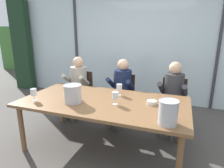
{
  "coord_description": "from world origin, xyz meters",
  "views": [
    {
      "loc": [
        0.99,
        -2.35,
        1.69
      ],
      "look_at": [
        0.0,
        0.35,
        0.89
      ],
      "focal_mm": 30.65,
      "sensor_mm": 36.0,
      "label": 1
    }
  ],
  "objects_px": {
    "ice_bucket_secondary": "(73,93)",
    "wine_glass_near_bucket": "(119,87)",
    "wine_glass_by_left_taster": "(115,96)",
    "chair_center": "(173,100)",
    "person_charcoal_jacket": "(173,93)",
    "chair_near_curtain": "(81,89)",
    "person_navy_polo": "(121,88)",
    "tasting_bowl": "(152,102)",
    "chair_left_of_center": "(123,94)",
    "ice_bucket_primary": "(168,112)",
    "wine_glass_center_pour": "(73,90)",
    "dining_table": "(104,104)",
    "person_beige_jumper": "(77,83)",
    "wine_glass_by_right_taster": "(34,93)"
  },
  "relations": [
    {
      "from": "person_charcoal_jacket",
      "to": "person_navy_polo",
      "type": "bearing_deg",
      "value": -174.49
    },
    {
      "from": "person_navy_polo",
      "to": "wine_glass_center_pour",
      "type": "distance_m",
      "value": 1.01
    },
    {
      "from": "person_navy_polo",
      "to": "ice_bucket_secondary",
      "type": "height_order",
      "value": "person_navy_polo"
    },
    {
      "from": "dining_table",
      "to": "chair_near_curtain",
      "type": "xyz_separation_m",
      "value": [
        -0.92,
        1.0,
        -0.16
      ]
    },
    {
      "from": "chair_center",
      "to": "ice_bucket_primary",
      "type": "bearing_deg",
      "value": -88.46
    },
    {
      "from": "wine_glass_by_left_taster",
      "to": "wine_glass_near_bucket",
      "type": "bearing_deg",
      "value": 100.11
    },
    {
      "from": "chair_near_curtain",
      "to": "person_beige_jumper",
      "type": "xyz_separation_m",
      "value": [
        -0.0,
        -0.14,
        0.17
      ]
    },
    {
      "from": "wine_glass_by_left_taster",
      "to": "wine_glass_by_right_taster",
      "type": "distance_m",
      "value": 1.15
    },
    {
      "from": "wine_glass_by_left_taster",
      "to": "wine_glass_center_pour",
      "type": "bearing_deg",
      "value": 175.19
    },
    {
      "from": "chair_center",
      "to": "person_charcoal_jacket",
      "type": "relative_size",
      "value": 0.73
    },
    {
      "from": "chair_center",
      "to": "wine_glass_by_right_taster",
      "type": "bearing_deg",
      "value": -141.58
    },
    {
      "from": "chair_left_of_center",
      "to": "wine_glass_center_pour",
      "type": "xyz_separation_m",
      "value": [
        -0.44,
        -1.05,
        0.34
      ]
    },
    {
      "from": "chair_near_curtain",
      "to": "person_beige_jumper",
      "type": "relative_size",
      "value": 0.73
    },
    {
      "from": "chair_left_of_center",
      "to": "ice_bucket_primary",
      "type": "relative_size",
      "value": 3.34
    },
    {
      "from": "tasting_bowl",
      "to": "wine_glass_by_left_taster",
      "type": "bearing_deg",
      "value": -159.41
    },
    {
      "from": "ice_bucket_secondary",
      "to": "wine_glass_near_bucket",
      "type": "height_order",
      "value": "ice_bucket_secondary"
    },
    {
      "from": "person_beige_jumper",
      "to": "tasting_bowl",
      "type": "xyz_separation_m",
      "value": [
        1.59,
        -0.77,
        0.08
      ]
    },
    {
      "from": "chair_left_of_center",
      "to": "wine_glass_by_left_taster",
      "type": "height_order",
      "value": "wine_glass_by_left_taster"
    },
    {
      "from": "ice_bucket_primary",
      "to": "wine_glass_near_bucket",
      "type": "relative_size",
      "value": 1.52
    },
    {
      "from": "tasting_bowl",
      "to": "person_charcoal_jacket",
      "type": "bearing_deg",
      "value": 73.23
    },
    {
      "from": "wine_glass_by_left_taster",
      "to": "ice_bucket_primary",
      "type": "bearing_deg",
      "value": -26.28
    },
    {
      "from": "ice_bucket_secondary",
      "to": "tasting_bowl",
      "type": "relative_size",
      "value": 1.89
    },
    {
      "from": "chair_near_curtain",
      "to": "chair_center",
      "type": "relative_size",
      "value": 1.0
    },
    {
      "from": "tasting_bowl",
      "to": "wine_glass_by_left_taster",
      "type": "relative_size",
      "value": 0.76
    },
    {
      "from": "ice_bucket_primary",
      "to": "dining_table",
      "type": "bearing_deg",
      "value": 154.61
    },
    {
      "from": "person_navy_polo",
      "to": "wine_glass_center_pour",
      "type": "height_order",
      "value": "person_navy_polo"
    },
    {
      "from": "ice_bucket_primary",
      "to": "person_charcoal_jacket",
      "type": "bearing_deg",
      "value": 90.39
    },
    {
      "from": "chair_near_curtain",
      "to": "wine_glass_near_bucket",
      "type": "xyz_separation_m",
      "value": [
        1.06,
        -0.71,
        0.35
      ]
    },
    {
      "from": "person_beige_jumper",
      "to": "wine_glass_near_bucket",
      "type": "distance_m",
      "value": 1.22
    },
    {
      "from": "person_charcoal_jacket",
      "to": "wine_glass_center_pour",
      "type": "xyz_separation_m",
      "value": [
        -1.36,
        -0.89,
        0.17
      ]
    },
    {
      "from": "chair_center",
      "to": "ice_bucket_primary",
      "type": "height_order",
      "value": "ice_bucket_primary"
    },
    {
      "from": "chair_left_of_center",
      "to": "chair_center",
      "type": "height_order",
      "value": "same"
    },
    {
      "from": "wine_glass_near_bucket",
      "to": "ice_bucket_secondary",
      "type": "bearing_deg",
      "value": -134.45
    },
    {
      "from": "ice_bucket_primary",
      "to": "ice_bucket_secondary",
      "type": "bearing_deg",
      "value": 170.34
    },
    {
      "from": "dining_table",
      "to": "person_charcoal_jacket",
      "type": "relative_size",
      "value": 1.93
    },
    {
      "from": "chair_center",
      "to": "tasting_bowl",
      "type": "xyz_separation_m",
      "value": [
        -0.24,
        -0.93,
        0.25
      ]
    },
    {
      "from": "ice_bucket_primary",
      "to": "wine_glass_center_pour",
      "type": "bearing_deg",
      "value": 163.68
    },
    {
      "from": "person_navy_polo",
      "to": "person_charcoal_jacket",
      "type": "height_order",
      "value": "same"
    },
    {
      "from": "ice_bucket_secondary",
      "to": "wine_glass_by_right_taster",
      "type": "height_order",
      "value": "ice_bucket_secondary"
    },
    {
      "from": "chair_left_of_center",
      "to": "wine_glass_near_bucket",
      "type": "distance_m",
      "value": 0.82
    },
    {
      "from": "chair_left_of_center",
      "to": "ice_bucket_primary",
      "type": "bearing_deg",
      "value": -60.48
    },
    {
      "from": "person_beige_jumper",
      "to": "chair_near_curtain",
      "type": "bearing_deg",
      "value": 89.2
    },
    {
      "from": "ice_bucket_secondary",
      "to": "chair_center",
      "type": "bearing_deg",
      "value": 44.14
    },
    {
      "from": "tasting_bowl",
      "to": "ice_bucket_secondary",
      "type": "bearing_deg",
      "value": -163.62
    },
    {
      "from": "chair_center",
      "to": "person_beige_jumper",
      "type": "relative_size",
      "value": 0.73
    },
    {
      "from": "person_charcoal_jacket",
      "to": "wine_glass_by_left_taster",
      "type": "distance_m",
      "value": 1.18
    },
    {
      "from": "chair_near_curtain",
      "to": "wine_glass_by_right_taster",
      "type": "relative_size",
      "value": 5.09
    },
    {
      "from": "person_charcoal_jacket",
      "to": "tasting_bowl",
      "type": "height_order",
      "value": "person_charcoal_jacket"
    },
    {
      "from": "dining_table",
      "to": "chair_near_curtain",
      "type": "bearing_deg",
      "value": 132.65
    },
    {
      "from": "person_navy_polo",
      "to": "wine_glass_near_bucket",
      "type": "height_order",
      "value": "person_navy_polo"
    }
  ]
}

